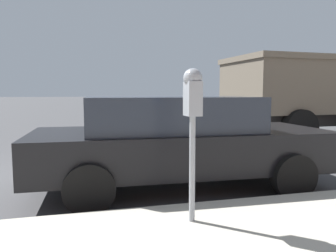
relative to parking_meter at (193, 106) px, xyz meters
name	(u,v)px	position (x,y,z in m)	size (l,w,h in m)	color
ground_plane	(92,177)	(2.73, 0.93, -1.36)	(220.00, 220.00, 0.00)	#424244
parking_meter	(193,106)	(0.00, 0.00, 0.00)	(0.21, 0.19, 1.55)	gray
car_black	(178,140)	(1.78, -0.37, -0.60)	(2.14, 4.56, 1.43)	black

